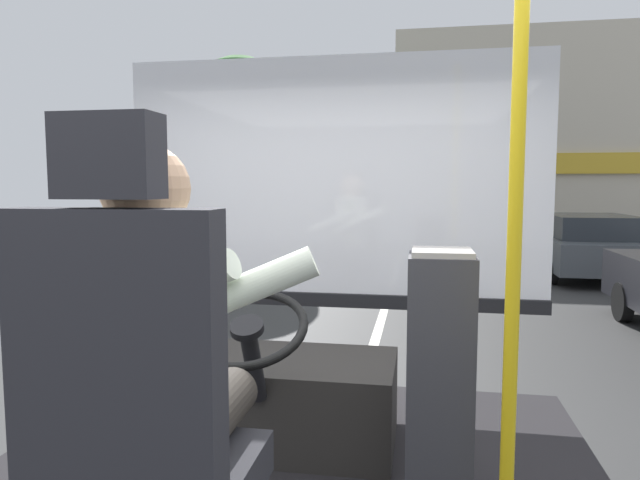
{
  "coord_description": "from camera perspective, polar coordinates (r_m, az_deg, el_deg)",
  "views": [
    {
      "loc": [
        0.52,
        -1.72,
        1.87
      ],
      "look_at": [
        -0.05,
        1.5,
        1.55
      ],
      "focal_mm": 31.93,
      "sensor_mm": 36.0,
      "label": 1
    }
  ],
  "objects": [
    {
      "name": "parked_car_charcoal",
      "position": [
        12.93,
        25.14,
        -0.4
      ],
      "size": [
        1.92,
        3.96,
        1.27
      ],
      "color": "#474C51",
      "rests_on": "ground"
    },
    {
      "name": "shop_building",
      "position": [
        20.64,
        23.66,
        8.93
      ],
      "size": [
        11.17,
        4.71,
        6.54
      ],
      "color": "#BCB29E",
      "rests_on": "ground"
    },
    {
      "name": "steering_console",
      "position": [
        2.74,
        -4.52,
        -15.43
      ],
      "size": [
        1.1,
        0.94,
        0.77
      ],
      "color": "#282623",
      "rests_on": "bus_floor"
    },
    {
      "name": "bus_driver",
      "position": [
        1.53,
        -15.78,
        -9.94
      ],
      "size": [
        0.76,
        0.53,
        0.81
      ],
      "color": "#332D28",
      "rests_on": "driver_seat"
    },
    {
      "name": "ground",
      "position": [
        10.7,
        7.17,
        -4.72
      ],
      "size": [
        18.0,
        44.0,
        0.06
      ],
      "color": "#333333"
    },
    {
      "name": "fare_box",
      "position": [
        2.17,
        11.88,
        -13.83
      ],
      "size": [
        0.23,
        0.26,
        0.97
      ],
      "color": "#333338",
      "rests_on": "bus_floor"
    },
    {
      "name": "handrail_pole",
      "position": [
        1.79,
        18.97,
        1.97
      ],
      "size": [
        0.04,
        0.04,
        2.19
      ],
      "color": "gold",
      "rests_on": "bus_floor"
    },
    {
      "name": "driver_seat",
      "position": [
        1.51,
        -17.44,
        -18.73
      ],
      "size": [
        0.48,
        0.48,
        1.35
      ],
      "color": "black",
      "rests_on": "bus_floor"
    },
    {
      "name": "street_tree",
      "position": [
        13.61,
        -8.01,
        12.48
      ],
      "size": [
        2.52,
        2.52,
        4.83
      ],
      "color": "#4C3828",
      "rests_on": "ground"
    },
    {
      "name": "windshield_panel",
      "position": [
        3.39,
        1.24,
        2.96
      ],
      "size": [
        2.5,
        0.08,
        1.48
      ],
      "color": "white"
    }
  ]
}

